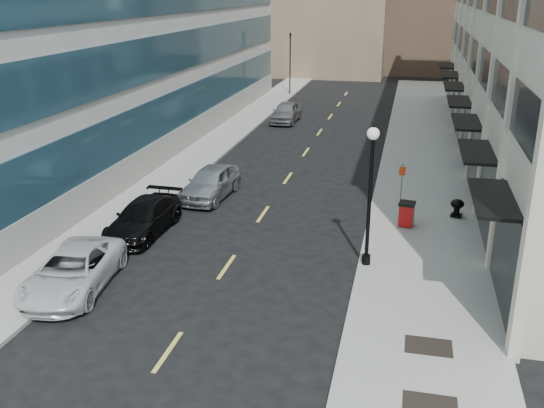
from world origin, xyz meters
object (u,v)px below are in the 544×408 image
at_px(car_grey_sedan, 286,112).
at_px(urn_planter, 457,206).
at_px(trash_bin, 406,213).
at_px(sign_post, 402,182).
at_px(car_black_pickup, 144,218).
at_px(traffic_signal, 290,37).
at_px(lamppost, 370,184).
at_px(car_silver_sedan, 211,182).
at_px(car_white_van, 73,271).

height_order(car_grey_sedan, urn_planter, car_grey_sedan).
xyz_separation_m(trash_bin, sign_post, (-0.32, 1.40, 1.00)).
xyz_separation_m(car_black_pickup, sign_post, (10.97, 4.48, 1.03)).
distance_m(traffic_signal, lamppost, 40.35).
distance_m(car_black_pickup, trash_bin, 11.70).
bearing_deg(car_grey_sedan, car_black_pickup, -92.13).
bearing_deg(sign_post, car_grey_sedan, 112.68).
relative_size(traffic_signal, car_black_pickup, 1.39).
height_order(car_black_pickup, lamppost, lamppost).
distance_m(car_black_pickup, car_silver_sedan, 5.44).
xyz_separation_m(trash_bin, urn_planter, (2.29, 1.70, -0.09)).
bearing_deg(car_black_pickup, car_grey_sedan, 88.31).
height_order(sign_post, urn_planter, sign_post).
xyz_separation_m(car_white_van, car_silver_sedan, (1.60, 10.77, 0.08)).
height_order(car_silver_sedan, car_grey_sedan, car_silver_sedan).
xyz_separation_m(traffic_signal, trash_bin, (12.22, -34.40, -4.96)).
height_order(car_black_pickup, car_silver_sedan, car_silver_sedan).
bearing_deg(car_white_van, car_silver_sedan, 74.49).
distance_m(car_silver_sedan, lamppost, 11.06).
bearing_deg(car_white_van, traffic_signal, 83.87).
bearing_deg(lamppost, sign_post, 79.27).
bearing_deg(urn_planter, car_silver_sedan, 177.76).
bearing_deg(car_grey_sedan, sign_post, -63.31).
xyz_separation_m(car_white_van, car_grey_sedan, (1.60, 29.99, 0.07)).
bearing_deg(car_grey_sedan, car_silver_sedan, -88.94).
bearing_deg(sign_post, trash_bin, -79.93).
bearing_deg(urn_planter, sign_post, -173.28).
relative_size(lamppost, sign_post, 2.20).
relative_size(traffic_signal, car_grey_sedan, 1.47).
bearing_deg(trash_bin, car_white_van, -135.96).
bearing_deg(car_white_van, trash_bin, 29.64).
xyz_separation_m(car_grey_sedan, sign_post, (9.60, -20.01, 0.95)).
bearing_deg(car_black_pickup, lamppost, -6.15).
height_order(car_white_van, car_silver_sedan, car_silver_sedan).
bearing_deg(sign_post, car_white_van, -141.23).
distance_m(car_black_pickup, lamppost, 10.31).
bearing_deg(sign_post, car_black_pickup, -160.74).
height_order(car_silver_sedan, urn_planter, car_silver_sedan).
relative_size(traffic_signal, car_white_van, 1.32).
distance_m(traffic_signal, car_black_pickup, 37.83).
xyz_separation_m(car_black_pickup, car_grey_sedan, (1.37, 24.49, 0.08)).
height_order(car_black_pickup, sign_post, sign_post).
bearing_deg(car_silver_sedan, car_white_van, -94.56).
bearing_deg(sign_post, urn_planter, 3.77).
bearing_deg(car_black_pickup, traffic_signal, 92.93).
xyz_separation_m(car_silver_sedan, urn_planter, (12.21, -0.48, -0.15)).
distance_m(traffic_signal, car_white_van, 43.29).
xyz_separation_m(sign_post, urn_planter, (2.61, 0.31, -1.09)).
bearing_deg(trash_bin, sign_post, 110.35).
height_order(car_silver_sedan, lamppost, lamppost).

